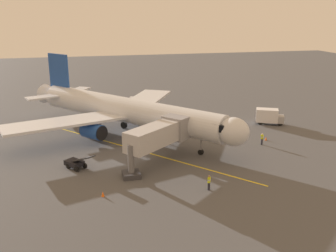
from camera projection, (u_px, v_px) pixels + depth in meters
ground_plane at (124, 131)px, 61.47m from camera, size 220.00×220.00×0.00m
apron_lead_in_line at (132, 149)px, 53.56m from camera, size 25.51×31.11×0.01m
airplane at (125, 110)px, 58.17m from camera, size 32.05×33.91×11.50m
jet_bridge at (161, 134)px, 47.62m from camera, size 10.06×8.83×5.40m
ground_crew_marshaller at (209, 182)px, 40.93m from camera, size 0.43×0.47×1.71m
ground_crew_wing_walker at (262, 139)px, 54.91m from camera, size 0.47×0.43×1.71m
baggage_cart_near_nose at (136, 100)px, 79.93m from camera, size 2.94×2.36×1.27m
belt_loader_portside at (76, 163)px, 46.68m from camera, size 3.81×4.31×2.32m
box_truck_starboard_side at (269, 116)px, 64.80m from camera, size 4.99×3.81×2.62m
baggage_cart_rear_apron at (146, 107)px, 73.84m from camera, size 2.95×2.57×1.27m
safety_cone_nose_left at (128, 176)px, 44.02m from camera, size 0.32×0.32×0.55m
safety_cone_nose_right at (103, 194)px, 39.65m from camera, size 0.32×0.32×0.55m
safety_cone_wing_port at (266, 138)px, 56.96m from camera, size 0.32×0.32×0.55m
safety_cone_wing_starboard at (223, 128)px, 61.89m from camera, size 0.32×0.32×0.55m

